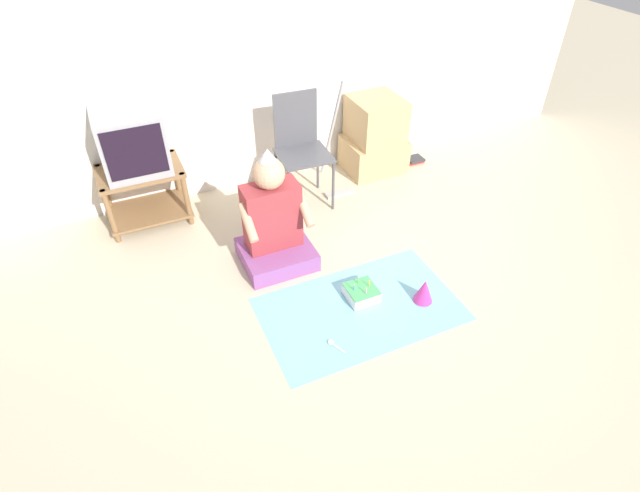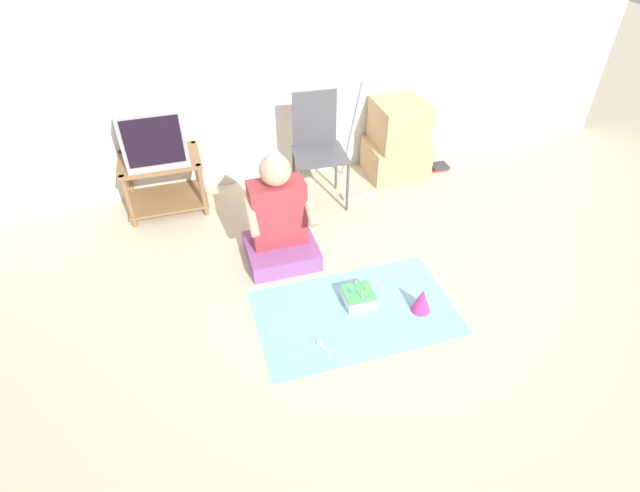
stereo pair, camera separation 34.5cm
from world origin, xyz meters
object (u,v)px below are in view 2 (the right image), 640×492
(book_pile, at_px, (439,167))
(person_seated, at_px, (279,222))
(folding_chair, at_px, (318,142))
(dust_mop, at_px, (354,162))
(tv, at_px, (153,131))
(party_hat_blue, at_px, (422,300))
(cardboard_box_stack, at_px, (397,141))
(birthday_cake, at_px, (358,296))

(book_pile, bearing_deg, person_seated, -155.02)
(folding_chair, bearing_deg, dust_mop, 0.93)
(tv, bearing_deg, person_seated, -49.84)
(tv, height_order, person_seated, tv)
(dust_mop, xyz_separation_m, party_hat_blue, (-0.07, -1.57, -0.20))
(folding_chair, height_order, cardboard_box_stack, folding_chair)
(tv, distance_m, cardboard_box_stack, 2.18)
(cardboard_box_stack, relative_size, dust_mop, 0.67)
(dust_mop, height_order, party_hat_blue, dust_mop)
(cardboard_box_stack, height_order, birthday_cake, cardboard_box_stack)
(book_pile, bearing_deg, party_hat_blue, -120.98)
(dust_mop, bearing_deg, person_seated, -139.79)
(folding_chair, bearing_deg, birthday_cake, -94.66)
(tv, distance_m, person_seated, 1.29)
(cardboard_box_stack, xyz_separation_m, party_hat_blue, (-0.56, -1.75, -0.25))
(dust_mop, height_order, book_pile, dust_mop)
(person_seated, bearing_deg, folding_chair, 54.27)
(birthday_cake, bearing_deg, book_pile, 46.78)
(tv, height_order, party_hat_blue, tv)
(dust_mop, distance_m, person_seated, 1.12)
(dust_mop, bearing_deg, folding_chair, -179.07)
(book_pile, distance_m, birthday_cake, 2.05)
(cardboard_box_stack, bearing_deg, dust_mop, -160.30)
(dust_mop, xyz_separation_m, birthday_cake, (-0.45, -1.37, -0.25))
(folding_chair, xyz_separation_m, person_seated, (-0.52, -0.72, -0.22))
(birthday_cake, bearing_deg, dust_mop, 71.83)
(birthday_cake, bearing_deg, person_seated, 121.89)
(folding_chair, distance_m, dust_mop, 0.42)
(tv, xyz_separation_m, book_pile, (2.59, -0.10, -0.71))
(tv, relative_size, cardboard_box_stack, 0.68)
(tv, xyz_separation_m, dust_mop, (1.64, -0.21, -0.43))
(person_seated, xyz_separation_m, birthday_cake, (0.40, -0.65, -0.28))
(book_pile, xyz_separation_m, birthday_cake, (-1.40, -1.49, 0.03))
(folding_chair, distance_m, birthday_cake, 1.46)
(tv, xyz_separation_m, birthday_cake, (1.19, -1.59, -0.68))
(cardboard_box_stack, height_order, book_pile, cardboard_box_stack)
(dust_mop, bearing_deg, birthday_cake, -108.17)
(book_pile, xyz_separation_m, party_hat_blue, (-1.02, -1.69, 0.08))
(tv, height_order, folding_chair, tv)
(cardboard_box_stack, bearing_deg, book_pile, -7.47)
(party_hat_blue, bearing_deg, tv, 131.47)
(folding_chair, xyz_separation_m, party_hat_blue, (0.27, -1.57, -0.45))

